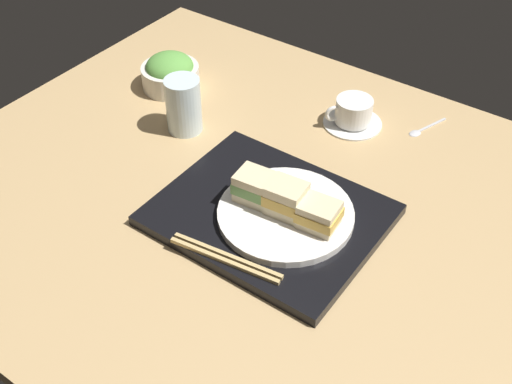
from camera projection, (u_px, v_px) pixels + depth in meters
The scene contains 11 objects.
ground_plane at pixel (301, 225), 113.08cm from camera, with size 140.00×100.00×3.00cm, color tan.
serving_tray at pixel (269, 215), 111.37cm from camera, with size 37.29×30.21×1.95cm, color black.
sandwich_plate at pixel (286, 214), 109.13cm from camera, with size 23.21×23.21×1.36cm, color white.
sandwich_near at pixel (255, 187), 109.39cm from camera, with size 7.00×5.92×5.25cm.
sandwich_middle at pixel (286, 199), 106.78cm from camera, with size 7.11×6.04×5.72cm.
sandwich_far at pixel (319, 215), 104.69cm from camera, with size 7.07×6.21×4.59cm.
salad_bowl at pixel (170, 73), 141.25cm from camera, with size 12.67×12.67×7.85cm.
chopsticks_pair at pixel (226, 258), 102.08cm from camera, with size 19.68×4.40×0.70cm.
coffee_cup at pixel (353, 113), 131.28cm from camera, with size 12.06×12.06×5.84cm.
drinking_glass at pixel (184, 105), 128.00cm from camera, with size 7.10×7.10×11.46cm, color silver.
teaspoon at pixel (420, 130), 130.91cm from camera, with size 4.63×10.02×0.80cm.
Camera 1 is at (40.41, -70.17, 78.03)cm, focal length 45.35 mm.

